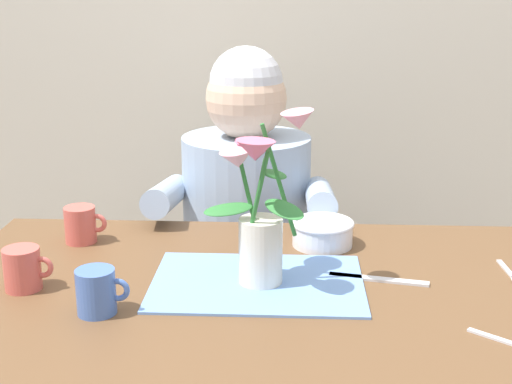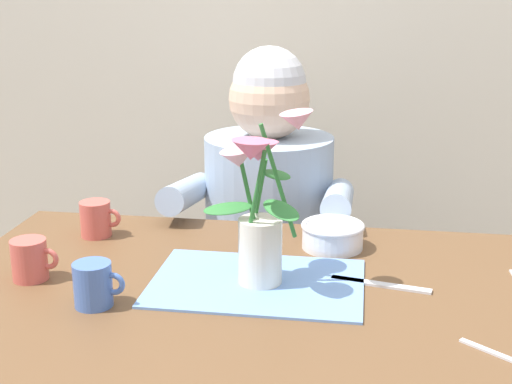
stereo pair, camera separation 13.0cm
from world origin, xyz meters
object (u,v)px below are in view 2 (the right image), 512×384
(ceramic_bowl, at_px, (333,234))
(dinner_knife, at_px, (381,285))
(flower_vase, at_px, (260,207))
(coffee_cup, at_px, (94,284))
(tea_cup, at_px, (31,259))
(ceramic_mug, at_px, (96,219))
(seated_person, at_px, (268,258))

(ceramic_bowl, height_order, dinner_knife, ceramic_bowl)
(flower_vase, xyz_separation_m, coffee_cup, (-0.27, -0.14, -0.11))
(coffee_cup, bearing_deg, flower_vase, 26.80)
(coffee_cup, xyz_separation_m, tea_cup, (-0.16, 0.09, 0.00))
(flower_vase, distance_m, ceramic_bowl, 0.27)
(dinner_knife, distance_m, ceramic_mug, 0.65)
(ceramic_mug, distance_m, coffee_cup, 0.37)
(flower_vase, height_order, ceramic_bowl, flower_vase)
(ceramic_bowl, relative_size, coffee_cup, 1.46)
(ceramic_bowl, distance_m, dinner_knife, 0.21)
(flower_vase, xyz_separation_m, ceramic_bowl, (0.13, 0.21, -0.12))
(seated_person, height_order, ceramic_mug, seated_person)
(ceramic_bowl, bearing_deg, seated_person, 117.61)
(seated_person, xyz_separation_m, dinner_knife, (0.29, -0.55, 0.18))
(coffee_cup, height_order, tea_cup, same)
(ceramic_bowl, relative_size, tea_cup, 1.46)
(seated_person, distance_m, tea_cup, 0.75)
(tea_cup, bearing_deg, ceramic_mug, 81.73)
(dinner_knife, bearing_deg, ceramic_bowl, 130.00)
(dinner_knife, bearing_deg, tea_cup, -162.52)
(dinner_knife, xyz_separation_m, tea_cup, (-0.66, -0.07, 0.04))
(seated_person, bearing_deg, ceramic_bowl, -63.31)
(ceramic_bowl, distance_m, tea_cup, 0.62)
(dinner_knife, distance_m, coffee_cup, 0.53)
(ceramic_bowl, relative_size, dinner_knife, 0.72)
(ceramic_bowl, xyz_separation_m, ceramic_mug, (-0.53, -0.01, 0.01))
(seated_person, relative_size, coffee_cup, 12.20)
(ceramic_mug, distance_m, tea_cup, 0.25)
(seated_person, height_order, dinner_knife, seated_person)
(tea_cup, bearing_deg, seated_person, 58.55)
(ceramic_mug, bearing_deg, coffee_cup, -69.64)
(seated_person, bearing_deg, flower_vase, -84.72)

